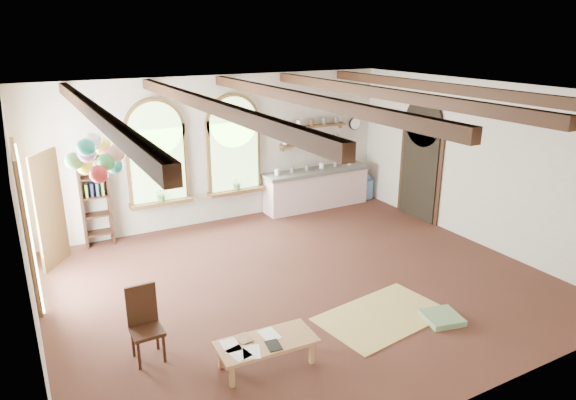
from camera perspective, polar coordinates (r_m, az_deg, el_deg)
floor at (r=8.87m, az=1.28°, el=-9.04°), size 8.00×8.00×0.00m
ceiling_beams at (r=7.94m, az=1.44°, el=11.25°), size 6.20×6.80×0.18m
window_left at (r=10.84m, az=-14.34°, el=4.70°), size 1.30×0.28×2.20m
window_right at (r=11.36m, az=-6.02°, el=5.77°), size 1.30×0.28×2.20m
left_doorway at (r=9.10m, az=-27.04°, el=-2.52°), size 0.10×1.90×2.50m
right_doorway at (r=11.85m, az=14.40°, el=3.18°), size 0.10×1.30×2.40m
kitchen_counter at (r=12.34m, az=3.16°, el=1.32°), size 2.68×0.62×0.94m
wall_shelf_lower at (r=12.23m, az=2.80°, el=6.35°), size 1.70×0.24×0.04m
wall_shelf_upper at (r=12.15m, az=2.83°, el=8.20°), size 1.70×0.24×0.04m
wall_clock at (r=12.90m, az=7.46°, el=8.43°), size 0.32×0.04×0.32m
bookshelf at (r=10.70m, az=-20.61°, el=-0.17°), size 0.53×0.32×1.80m
coffee_table at (r=6.72m, az=-2.42°, el=-15.66°), size 1.29×0.64×0.36m
side_chair at (r=7.10m, az=-15.35°, el=-14.67°), size 0.40×0.40×0.99m
floor_mat at (r=8.01m, az=10.48°, el=-12.53°), size 2.04×1.42×0.02m
floor_cushion at (r=8.09m, az=16.72°, el=-12.41°), size 0.62×0.62×0.09m
water_jug_a at (r=13.20m, az=8.54°, el=1.11°), size 0.27×0.27×0.51m
water_jug_b at (r=13.24m, az=8.75°, el=1.36°), size 0.32×0.32×0.62m
balloon_cluster at (r=7.95m, az=-20.14°, el=4.65°), size 0.96×0.96×1.16m
table_book at (r=6.71m, az=-5.58°, el=-15.29°), size 0.19×0.26×0.02m
tablet at (r=6.60m, az=-1.61°, el=-15.85°), size 0.20×0.26×0.01m
potted_plant_left at (r=10.94m, az=-13.88°, el=0.61°), size 0.27×0.23×0.30m
potted_plant_right at (r=11.46m, az=-5.68°, el=1.86°), size 0.27×0.23×0.30m
shelf_cup_a at (r=11.85m, az=-0.32°, el=6.33°), size 0.12×0.10×0.10m
shelf_cup_b at (r=12.01m, az=1.16°, el=6.48°), size 0.10×0.10×0.09m
shelf_bowl_a at (r=12.19m, az=2.60°, el=6.55°), size 0.22×0.22×0.05m
shelf_bowl_b at (r=12.37m, az=4.00°, el=6.71°), size 0.20×0.20×0.06m
shelf_vase at (r=12.55m, az=5.36°, el=7.14°), size 0.18×0.18×0.19m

